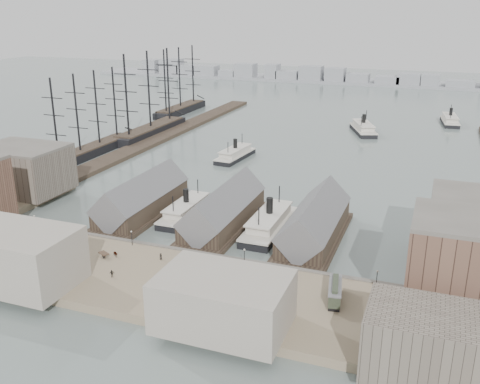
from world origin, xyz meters
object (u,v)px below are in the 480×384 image
at_px(tram, 335,292).
at_px(horse_cart_left, 25,246).
at_px(horse_cart_center, 111,254).
at_px(ferry_docked_west, 186,210).
at_px(horse_cart_right, 194,280).

relative_size(tram, horse_cart_left, 2.19).
height_order(tram, horse_cart_left, tram).
height_order(horse_cart_left, horse_cart_center, horse_cart_left).
xyz_separation_m(ferry_docked_west, horse_cart_center, (-3.17, -34.38, 0.66)).
height_order(ferry_docked_west, tram, ferry_docked_west).
bearing_deg(tram, horse_cart_right, 177.44).
bearing_deg(horse_cart_left, tram, -56.41).
relative_size(tram, horse_cart_center, 2.12).
xyz_separation_m(tram, horse_cart_center, (-53.92, 1.09, -1.02)).
height_order(tram, horse_cart_center, tram).
distance_m(horse_cart_center, horse_cart_right, 24.51).
bearing_deg(ferry_docked_west, horse_cart_center, -95.27).
bearing_deg(horse_cart_right, horse_cart_left, 70.13).
height_order(ferry_docked_west, horse_cart_center, ferry_docked_west).
bearing_deg(horse_cart_left, horse_cart_center, -49.27).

